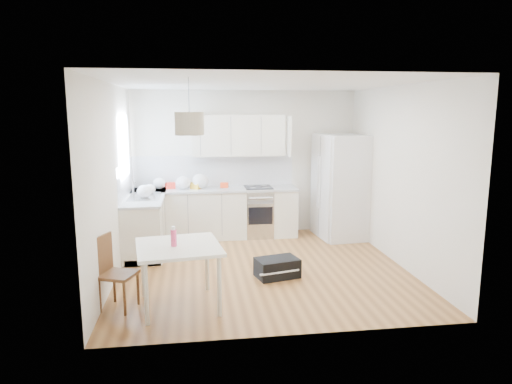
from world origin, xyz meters
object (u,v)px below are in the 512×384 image
Objects in this scene: dining_table at (179,252)px; refrigerator at (342,186)px; gym_bag at (277,268)px; dining_chair at (118,273)px.

refrigerator is at bearing 35.08° from dining_table.
refrigerator reaches higher than gym_bag.
refrigerator is 2.59m from gym_bag.
dining_chair is 2.21m from gym_bag.
gym_bag is (-1.55, -1.90, -0.82)m from refrigerator.
gym_bag is (2.05, 0.78, -0.31)m from dining_chair.
refrigerator reaches higher than dining_table.
dining_chair is (-0.71, 0.02, -0.23)m from dining_table.
dining_table is 1.65m from gym_bag.
dining_table is 0.75m from dining_chair.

